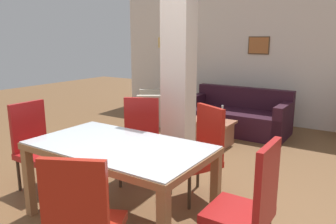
# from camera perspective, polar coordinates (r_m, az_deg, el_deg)

# --- Properties ---
(ground_plane) EXTENTS (18.00, 18.00, 0.00)m
(ground_plane) POSITION_cam_1_polar(r_m,az_deg,el_deg) (3.43, -8.14, -17.82)
(ground_plane) COLOR brown
(back_wall) EXTENTS (7.20, 0.09, 2.70)m
(back_wall) POSITION_cam_1_polar(r_m,az_deg,el_deg) (7.07, 17.09, 8.99)
(back_wall) COLOR silver
(back_wall) RESTS_ON ground_plane
(divider_pillar) EXTENTS (0.39, 0.30, 2.70)m
(divider_pillar) POSITION_cam_1_polar(r_m,az_deg,el_deg) (4.38, 1.85, 7.61)
(divider_pillar) COLOR silver
(divider_pillar) RESTS_ON ground_plane
(dining_table) EXTENTS (1.71, 0.97, 0.77)m
(dining_table) POSITION_cam_1_polar(r_m,az_deg,el_deg) (3.17, -8.49, -8.13)
(dining_table) COLOR #986942
(dining_table) RESTS_ON ground_plane
(dining_chair_near_right) EXTENTS (0.62, 0.62, 1.02)m
(dining_chair_near_right) POSITION_cam_1_polar(r_m,az_deg,el_deg) (2.39, -14.60, -17.82)
(dining_chair_near_right) COLOR #AD2113
(dining_chair_near_right) RESTS_ON ground_plane
(dining_chair_far_right) EXTENTS (0.62, 0.62, 1.02)m
(dining_chair_far_right) POSITION_cam_1_polar(r_m,az_deg,el_deg) (3.64, 5.76, -6.63)
(dining_chair_far_right) COLOR #B01E14
(dining_chair_far_right) RESTS_ON ground_plane
(dining_chair_head_right) EXTENTS (0.46, 0.46, 1.02)m
(dining_chair_head_right) POSITION_cam_1_polar(r_m,az_deg,el_deg) (2.60, 14.02, -15.18)
(dining_chair_head_right) COLOR #AE1B1A
(dining_chair_head_right) RESTS_ON ground_plane
(dining_chair_head_left) EXTENTS (0.46, 0.46, 1.02)m
(dining_chair_head_left) POSITION_cam_1_polar(r_m,az_deg,el_deg) (4.12, -21.99, -5.16)
(dining_chair_head_left) COLOR #AD1B1C
(dining_chair_head_left) RESTS_ON ground_plane
(dining_chair_far_left) EXTENTS (0.62, 0.62, 1.02)m
(dining_chair_far_left) POSITION_cam_1_polar(r_m,az_deg,el_deg) (4.07, -4.90, -4.49)
(dining_chair_far_left) COLOR #AF1D1B
(dining_chair_far_left) RESTS_ON ground_plane
(sofa) EXTENTS (1.88, 0.87, 0.82)m
(sofa) POSITION_cam_1_polar(r_m,az_deg,el_deg) (6.34, 11.98, -0.85)
(sofa) COLOR #2F1220
(sofa) RESTS_ON ground_plane
(armchair) EXTENTS (1.24, 1.26, 0.84)m
(armchair) POSITION_cam_1_polar(r_m,az_deg,el_deg) (6.93, -1.28, 0.63)
(armchair) COLOR beige
(armchair) RESTS_ON ground_plane
(coffee_table) EXTENTS (0.75, 0.45, 0.40)m
(coffee_table) POSITION_cam_1_polar(r_m,az_deg,el_deg) (5.57, 7.54, -3.37)
(coffee_table) COLOR #A66348
(coffee_table) RESTS_ON ground_plane
(bottle) EXTENTS (0.08, 0.08, 0.27)m
(bottle) POSITION_cam_1_polar(r_m,az_deg,el_deg) (5.45, 9.42, -0.55)
(bottle) COLOR #B2B7BC
(bottle) RESTS_ON coffee_table
(floor_lamp) EXTENTS (0.38, 0.38, 1.76)m
(floor_lamp) POSITION_cam_1_polar(r_m,az_deg,el_deg) (7.28, -0.19, 10.80)
(floor_lamp) COLOR #B7B7BC
(floor_lamp) RESTS_ON ground_plane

